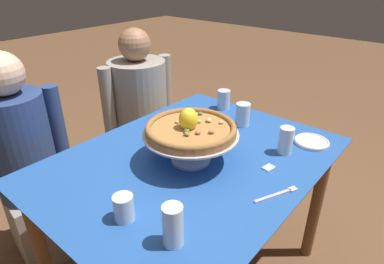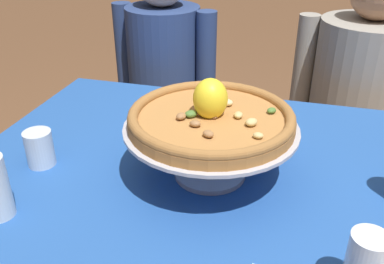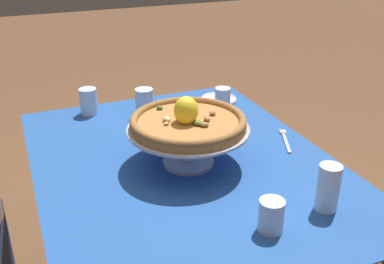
{
  "view_description": "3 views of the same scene",
  "coord_description": "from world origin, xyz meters",
  "px_view_note": "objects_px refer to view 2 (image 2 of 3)",
  "views": [
    {
      "loc": [
        -0.92,
        -0.78,
        1.5
      ],
      "look_at": [
        0.03,
        0.02,
        0.86
      ],
      "focal_mm": 30.58,
      "sensor_mm": 36.0,
      "label": 1
    },
    {
      "loc": [
        0.16,
        -0.83,
        1.32
      ],
      "look_at": [
        -0.07,
        0.04,
        0.83
      ],
      "focal_mm": 39.2,
      "sensor_mm": 36.0,
      "label": 2
    },
    {
      "loc": [
        -1.26,
        0.49,
        1.49
      ],
      "look_at": [
        -0.01,
        -0.03,
        0.86
      ],
      "focal_mm": 43.02,
      "sensor_mm": 36.0,
      "label": 3
    }
  ],
  "objects_px": {
    "water_glass_side_left": "(40,150)",
    "diner_left": "(165,103)",
    "pizza": "(211,117)",
    "pizza_stand": "(211,139)",
    "diner_right": "(354,118)"
  },
  "relations": [
    {
      "from": "water_glass_side_left",
      "to": "pizza_stand",
      "type": "bearing_deg",
      "value": 8.91
    },
    {
      "from": "pizza_stand",
      "to": "diner_right",
      "type": "height_order",
      "value": "diner_right"
    },
    {
      "from": "pizza_stand",
      "to": "water_glass_side_left",
      "type": "distance_m",
      "value": 0.42
    },
    {
      "from": "pizza_stand",
      "to": "diner_right",
      "type": "bearing_deg",
      "value": 62.78
    },
    {
      "from": "pizza_stand",
      "to": "pizza",
      "type": "relative_size",
      "value": 1.06
    },
    {
      "from": "pizza_stand",
      "to": "pizza",
      "type": "height_order",
      "value": "pizza"
    },
    {
      "from": "pizza",
      "to": "water_glass_side_left",
      "type": "xyz_separation_m",
      "value": [
        -0.41,
        -0.07,
        -0.12
      ]
    },
    {
      "from": "pizza",
      "to": "pizza_stand",
      "type": "bearing_deg",
      "value": -81.16
    },
    {
      "from": "water_glass_side_left",
      "to": "diner_left",
      "type": "xyz_separation_m",
      "value": [
        0.03,
        0.85,
        -0.24
      ]
    },
    {
      "from": "pizza_stand",
      "to": "water_glass_side_left",
      "type": "xyz_separation_m",
      "value": [
        -0.41,
        -0.07,
        -0.06
      ]
    },
    {
      "from": "water_glass_side_left",
      "to": "diner_left",
      "type": "bearing_deg",
      "value": 87.65
    },
    {
      "from": "pizza",
      "to": "diner_right",
      "type": "xyz_separation_m",
      "value": [
        0.41,
        0.8,
        -0.33
      ]
    },
    {
      "from": "pizza",
      "to": "diner_right",
      "type": "bearing_deg",
      "value": 62.75
    },
    {
      "from": "diner_left",
      "to": "diner_right",
      "type": "bearing_deg",
      "value": 1.2
    },
    {
      "from": "pizza",
      "to": "diner_left",
      "type": "bearing_deg",
      "value": 115.95
    }
  ]
}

